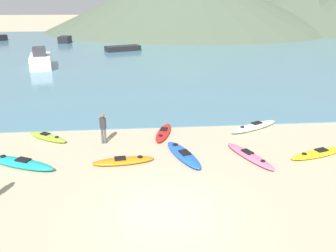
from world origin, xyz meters
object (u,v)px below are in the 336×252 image
object	(u,v)px
kayak_on_sand_1	(21,163)
moored_boat_0	(249,35)
kayak_on_sand_7	(123,161)
kayak_on_sand_2	(163,132)
kayak_on_sand_3	(249,156)
kayak_on_sand_4	(254,126)
moored_boat_3	(41,60)
person_near_waterline	(103,126)
kayak_on_sand_6	(183,154)
moored_boat_4	(65,40)
kayak_on_sand_5	(318,153)
moored_boat_1	(123,48)
kayak_on_sand_0	(47,137)

from	to	relation	value
kayak_on_sand_1	moored_boat_0	xyz separation A→B (m)	(27.53, 52.07, 0.57)
kayak_on_sand_7	kayak_on_sand_2	bearing A→B (deg)	57.45
kayak_on_sand_3	kayak_on_sand_4	size ratio (longest dim) A/B	0.96
moored_boat_0	kayak_on_sand_4	bearing A→B (deg)	-107.79
kayak_on_sand_1	moored_boat_3	world-z (taller)	moored_boat_3
kayak_on_sand_7	person_near_waterline	world-z (taller)	person_near_waterline
kayak_on_sand_6	person_near_waterline	xyz separation A→B (m)	(-3.90, 2.02, 0.78)
kayak_on_sand_6	kayak_on_sand_2	bearing A→B (deg)	103.91
kayak_on_sand_2	moored_boat_4	size ratio (longest dim) A/B	0.91
kayak_on_sand_7	kayak_on_sand_6	bearing A→B (deg)	7.45
kayak_on_sand_3	kayak_on_sand_7	world-z (taller)	kayak_on_sand_3
kayak_on_sand_2	kayak_on_sand_7	size ratio (longest dim) A/B	0.99
kayak_on_sand_6	kayak_on_sand_3	bearing A→B (deg)	-6.91
kayak_on_sand_6	kayak_on_sand_5	bearing A→B (deg)	-3.44
kayak_on_sand_6	kayak_on_sand_7	bearing A→B (deg)	-172.55
moored_boat_0	moored_boat_4	distance (m)	35.49
kayak_on_sand_3	kayak_on_sand_6	distance (m)	3.13
kayak_on_sand_5	moored_boat_3	xyz separation A→B (m)	(-19.38, 24.25, 0.75)
kayak_on_sand_4	moored_boat_0	size ratio (longest dim) A/B	0.87
kayak_on_sand_4	moored_boat_4	bearing A→B (deg)	113.75
moored_boat_1	moored_boat_4	world-z (taller)	moored_boat_4
moored_boat_0	moored_boat_3	bearing A→B (deg)	-139.78
kayak_on_sand_7	moored_boat_3	xyz separation A→B (m)	(-10.07, 24.22, 0.75)
kayak_on_sand_7	person_near_waterline	xyz separation A→B (m)	(-1.09, 2.39, 0.81)
person_near_waterline	kayak_on_sand_4	bearing A→B (deg)	8.51
kayak_on_sand_7	person_near_waterline	distance (m)	2.75
kayak_on_sand_7	kayak_on_sand_3	bearing A→B (deg)	-0.08
kayak_on_sand_1	kayak_on_sand_5	distance (m)	13.89
kayak_on_sand_7	kayak_on_sand_4	bearing A→B (deg)	26.29
kayak_on_sand_6	moored_boat_3	distance (m)	27.12
kayak_on_sand_2	kayak_on_sand_3	xyz separation A→B (m)	(3.83, -3.29, -0.01)
kayak_on_sand_4	moored_boat_3	world-z (taller)	moored_boat_3
kayak_on_sand_6	moored_boat_0	distance (m)	55.57
kayak_on_sand_1	kayak_on_sand_2	world-z (taller)	kayak_on_sand_1
kayak_on_sand_5	person_near_waterline	bearing A→B (deg)	166.96
kayak_on_sand_1	moored_boat_0	size ratio (longest dim) A/B	0.90
kayak_on_sand_3	moored_boat_0	distance (m)	54.87
person_near_waterline	moored_boat_0	world-z (taller)	moored_boat_0
kayak_on_sand_1	moored_boat_1	bearing A→B (deg)	85.25
kayak_on_sand_2	moored_boat_4	distance (m)	47.51
kayak_on_sand_7	moored_boat_1	size ratio (longest dim) A/B	0.52
kayak_on_sand_3	kayak_on_sand_7	xyz separation A→B (m)	(-5.92, 0.01, -0.01)
kayak_on_sand_5	kayak_on_sand_4	bearing A→B (deg)	117.49
kayak_on_sand_2	moored_boat_4	xyz separation A→B (m)	(-14.44, 45.26, 0.51)
person_near_waterline	moored_boat_3	world-z (taller)	moored_boat_3
kayak_on_sand_0	kayak_on_sand_3	size ratio (longest dim) A/B	0.78
kayak_on_sand_0	kayak_on_sand_3	xyz separation A→B (m)	(10.10, -3.18, -0.01)
kayak_on_sand_7	kayak_on_sand_5	bearing A→B (deg)	-0.14
moored_boat_1	moored_boat_4	distance (m)	15.76
kayak_on_sand_3	kayak_on_sand_5	world-z (taller)	kayak_on_sand_3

